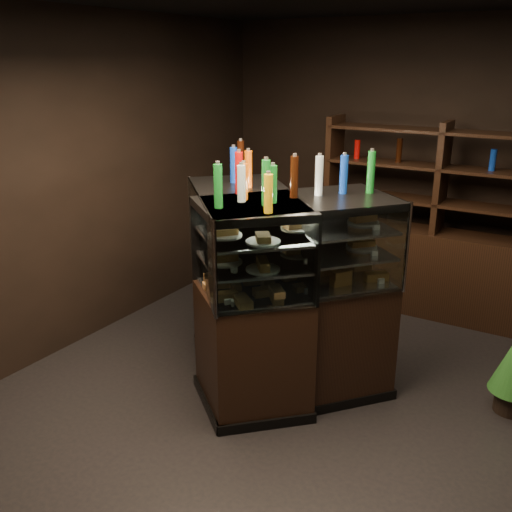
# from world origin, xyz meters

# --- Properties ---
(ground) EXTENTS (5.00, 5.00, 0.00)m
(ground) POSITION_xyz_m (0.00, 0.00, 0.00)
(ground) COLOR black
(ground) RESTS_ON ground
(room_shell) EXTENTS (5.02, 5.02, 3.01)m
(room_shell) POSITION_xyz_m (0.00, 0.00, 1.94)
(room_shell) COLOR black
(room_shell) RESTS_ON ground
(display_case) EXTENTS (1.96, 1.61, 1.61)m
(display_case) POSITION_xyz_m (-0.54, -0.10, 0.53)
(display_case) COLOR black
(display_case) RESTS_ON ground
(food_display) EXTENTS (1.47, 1.13, 0.49)m
(food_display) POSITION_xyz_m (-0.54, -0.10, 1.20)
(food_display) COLOR gold
(food_display) RESTS_ON display_case
(bottles_top) EXTENTS (1.29, 1.00, 0.30)m
(bottles_top) POSITION_xyz_m (-0.54, -0.10, 1.74)
(bottles_top) COLOR #D8590A
(bottles_top) RESTS_ON display_case
(back_shelving) EXTENTS (2.38, 0.48, 2.00)m
(back_shelving) POSITION_xyz_m (0.15, 2.05, 0.61)
(back_shelving) COLOR black
(back_shelving) RESTS_ON ground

